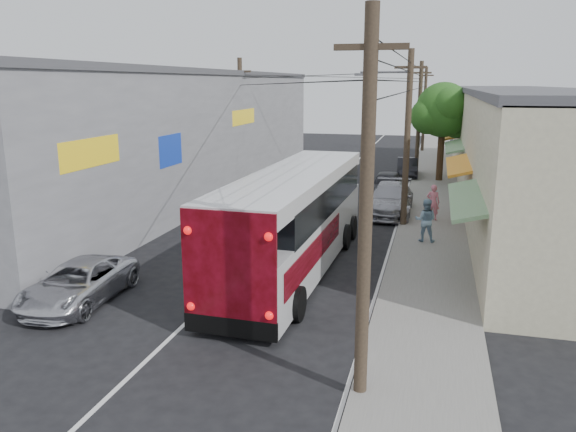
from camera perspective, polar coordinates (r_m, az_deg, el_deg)
name	(u,v)px	position (r m, az deg, el deg)	size (l,w,h in m)	color
ground	(179,330)	(15.85, -11.02, -11.27)	(120.00, 120.00, 0.00)	black
sidewalk	(433,198)	(33.53, 14.54, 1.82)	(3.00, 80.00, 0.12)	slate
building_right	(517,143)	(35.35, 22.20, 6.91)	(7.09, 40.00, 6.25)	beige
building_left	(177,132)	(34.45, -11.16, 8.34)	(7.20, 36.00, 7.25)	gray
utility_poles	(378,125)	(33.48, 9.11, 9.10)	(11.80, 45.28, 8.00)	#473828
street_tree	(444,112)	(38.96, 15.59, 10.17)	(4.40, 4.00, 6.60)	#3F2B19
coach_bus	(295,219)	(19.85, 0.75, -0.32)	(3.10, 12.41, 3.56)	silver
jeepney	(79,283)	(18.29, -20.50, -6.39)	(2.06, 4.47, 1.24)	silver
parked_suv	(390,199)	(28.99, 10.36, 1.69)	(2.16, 5.31, 1.54)	#97979F
parked_car_mid	(387,184)	(33.52, 9.98, 3.21)	(1.73, 4.29, 1.46)	black
parked_car_far	(407,168)	(40.83, 12.03, 4.83)	(1.41, 4.05, 1.33)	black
pedestrian_near	(433,202)	(27.69, 14.52, 1.37)	(0.63, 0.41, 1.72)	#DC7489
pedestrian_far	(425,220)	(23.82, 13.79, -0.42)	(0.87, 0.68, 1.79)	#85A7C1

